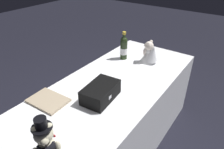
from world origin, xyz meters
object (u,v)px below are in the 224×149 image
at_px(teddy_bear_groom, 46,143).
at_px(signing_pen, 48,131).
at_px(champagne_bottle, 124,48).
at_px(guestbook, 48,101).
at_px(teddy_bear_bride, 150,53).
at_px(gift_case_black, 101,92).

height_order(teddy_bear_groom, signing_pen, teddy_bear_groom).
xyz_separation_m(champagne_bottle, guestbook, (-0.96, 0.07, -0.12)).
height_order(teddy_bear_bride, gift_case_black, teddy_bear_bride).
bearing_deg(gift_case_black, teddy_bear_groom, -170.42).
bearing_deg(signing_pen, guestbook, 50.10).
height_order(signing_pen, guestbook, guestbook).
relative_size(teddy_bear_groom, champagne_bottle, 0.97).
xyz_separation_m(teddy_bear_bride, guestbook, (-1.04, 0.33, -0.09)).
distance_m(teddy_bear_groom, gift_case_black, 0.60).
distance_m(signing_pen, guestbook, 0.32).
bearing_deg(teddy_bear_groom, signing_pen, 52.11).
relative_size(teddy_bear_groom, gift_case_black, 0.88).
distance_m(gift_case_black, guestbook, 0.41).
xyz_separation_m(teddy_bear_groom, teddy_bear_bride, (1.37, 0.08, -0.02)).
height_order(teddy_bear_bride, signing_pen, teddy_bear_bride).
distance_m(champagne_bottle, signing_pen, 1.18).
relative_size(teddy_bear_bride, signing_pen, 1.67).
height_order(teddy_bear_groom, teddy_bear_bride, teddy_bear_groom).
xyz_separation_m(teddy_bear_groom, gift_case_black, (0.59, 0.10, -0.06)).
relative_size(signing_pen, guestbook, 0.47).
height_order(teddy_bear_groom, guestbook, teddy_bear_groom).
distance_m(teddy_bear_groom, signing_pen, 0.23).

